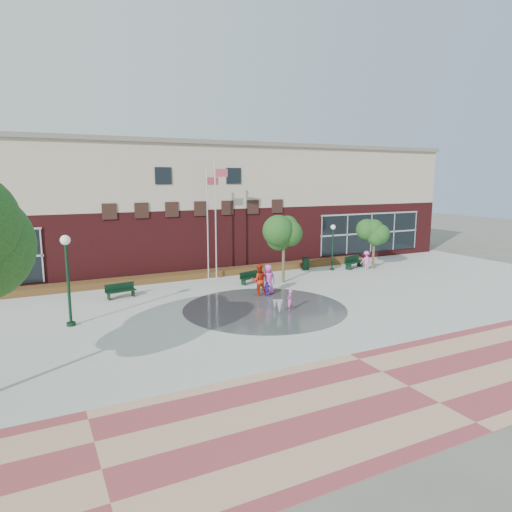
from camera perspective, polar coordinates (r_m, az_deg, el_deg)
name	(u,v)px	position (r m, az deg, el deg)	size (l,w,h in m)	color
ground	(295,325)	(21.18, 4.91, -8.60)	(120.00, 120.00, 0.00)	#666056
plaza_concrete	(256,304)	(24.52, 0.00, -5.99)	(46.00, 18.00, 0.01)	#A8A8A0
paver_band	(409,387)	(16.07, 18.56, -15.22)	(46.00, 6.00, 0.01)	#9A3A3F
splash_pad	(265,308)	(23.67, 1.09, -6.57)	(8.40, 8.40, 0.01)	#383A3D
library_building	(178,204)	(36.22, -9.67, 6.41)	(44.40, 10.40, 9.20)	#511619
flower_bed	(206,277)	(31.30, -6.26, -2.60)	(26.00, 1.20, 0.40)	maroon
flagpole_left	(216,215)	(29.88, -4.99, 5.10)	(0.88, 0.28, 7.64)	silver
flagpole_right	(208,219)	(30.14, -6.01, 4.57)	(0.88, 0.14, 7.10)	silver
lamp_left	(67,270)	(21.99, -22.51, -1.65)	(0.44, 0.44, 4.17)	black
lamp_right	(333,242)	(33.36, 9.56, 1.72)	(0.35, 0.35, 3.35)	black
bench_left	(121,294)	(26.67, -16.54, -4.52)	(1.71, 0.71, 0.83)	black
bench_mid	(251,280)	(29.03, -0.65, -3.00)	(1.62, 0.87, 0.79)	black
bench_right	(354,264)	(34.68, 12.15, -1.03)	(1.96, 1.11, 0.95)	black
trash_can	(306,264)	(33.60, 6.25, -0.94)	(0.56, 0.56, 0.91)	black
tree_mid	(284,232)	(28.95, 3.48, 3.01)	(2.66, 2.66, 4.49)	#473B29
tree_small_right	(374,234)	(34.57, 14.57, 2.65)	(2.07, 2.07, 3.53)	#473B29
water_jet_a	(279,314)	(22.80, 2.94, -7.23)	(0.34, 0.34, 0.67)	white
water_jet_b	(275,309)	(23.56, 2.34, -6.67)	(0.21, 0.21, 0.46)	white
child_splash	(290,300)	(23.19, 4.25, -5.55)	(0.40, 0.26, 1.09)	#CC56A8
adult_red	(259,280)	(25.92, 0.35, -3.02)	(0.90, 0.70, 1.85)	#B8250E
adult_pink	(268,279)	(26.30, 1.55, -2.95)	(0.86, 0.56, 1.75)	#CE45A5
child_blue	(267,289)	(25.79, 1.42, -4.20)	(0.52, 0.22, 0.88)	#2E28AC
person_bench	(366,260)	(34.32, 13.63, -0.54)	(0.90, 0.52, 1.39)	#E95FC0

